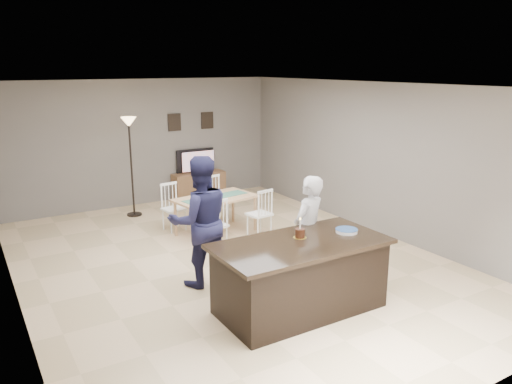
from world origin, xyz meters
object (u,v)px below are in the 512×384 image
tv_console (199,185)px  woman (308,231)px  floor_lamp (130,140)px  birthday_cake (300,233)px  man (200,221)px  dining_table (216,203)px  kitchen_island (300,276)px  television (197,161)px  plate_stack (347,231)px

tv_console → woman: (-0.67, -5.02, 0.48)m
floor_lamp → birthday_cake: bearing=-83.2°
man → floor_lamp: bearing=-83.2°
dining_table → man: bearing=-131.2°
dining_table → floor_lamp: bearing=107.6°
kitchen_island → birthday_cake: bearing=58.9°
kitchen_island → floor_lamp: 5.18m
birthday_cake → tv_console: bearing=78.4°
man → dining_table: bearing=-112.0°
kitchen_island → man: (-0.72, 1.34, 0.46)m
floor_lamp → television: bearing=19.6°
woman → plate_stack: woman is taller
dining_table → woman: bearing=-97.0°
birthday_cake → plate_stack: (0.63, -0.15, -0.04)m
kitchen_island → woman: 0.83m
television → man: man is taller
kitchen_island → man: 1.59m
woman → dining_table: (-0.10, 2.63, -0.22)m
tv_console → television: size_ratio=1.31×
tv_console → woman: 5.09m
kitchen_island → floor_lamp: floor_lamp is taller
man → birthday_cake: size_ratio=7.12×
plate_stack → floor_lamp: bearing=103.5°
television → birthday_cake: (-1.12, -5.51, 0.10)m
man → television: bearing=-103.9°
kitchen_island → tv_console: size_ratio=1.79×
television → plate_stack: size_ratio=3.20×
tv_console → dining_table: (-0.77, -2.39, 0.26)m
television → plate_stack: television is taller
birthday_cake → kitchen_island: bearing=-121.1°
man → birthday_cake: 1.45m
woman → dining_table: woman is taller
kitchen_island → woman: size_ratio=1.38×
television → plate_stack: (-0.49, -5.66, 0.06)m
woman → birthday_cake: 0.64m
dining_table → floor_lamp: 2.30m
kitchen_island → floor_lamp: bearing=95.7°
plate_stack → man: bearing=136.5°
tv_console → plate_stack: 5.64m
kitchen_island → man: bearing=118.1°
woman → plate_stack: bearing=86.8°
tv_console → floor_lamp: size_ratio=0.60×
kitchen_island → birthday_cake: (0.08, 0.13, 0.51)m
kitchen_island → woman: bearing=46.1°
birthday_cake → plate_stack: birthday_cake is taller
dining_table → tv_console: bearing=63.2°
man → floor_lamp: 3.75m
tv_console → birthday_cake: size_ratio=4.68×
kitchen_island → television: bearing=78.0°
plate_stack → dining_table: size_ratio=0.16×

